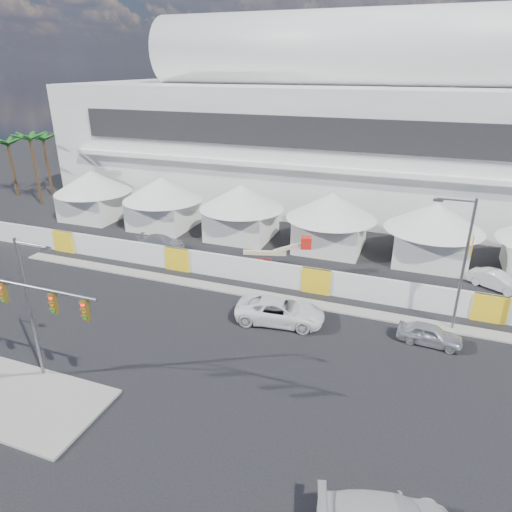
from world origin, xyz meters
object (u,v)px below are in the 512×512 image
at_px(sedan_silver, 430,334).
at_px(pickup_curb, 280,311).
at_px(lot_car_a, 496,281).
at_px(streetlight_median, 31,300).
at_px(streetlight_curb, 462,257).
at_px(boom_lift, 258,264).
at_px(lot_car_c, 161,242).

height_order(sedan_silver, pickup_curb, pickup_curb).
xyz_separation_m(pickup_curb, lot_car_a, (14.29, 10.69, -0.15)).
bearing_deg(pickup_curb, lot_car_a, -60.43).
relative_size(pickup_curb, streetlight_median, 0.74).
distance_m(sedan_silver, streetlight_curb, 5.23).
distance_m(streetlight_median, streetlight_curb, 25.15).
bearing_deg(boom_lift, lot_car_a, -3.14).
xyz_separation_m(pickup_curb, lot_car_c, (-14.68, 8.85, -0.19)).
relative_size(lot_car_c, streetlight_median, 0.55).
distance_m(pickup_curb, streetlight_curb, 12.03).
bearing_deg(lot_car_a, pickup_curb, 156.39).
bearing_deg(lot_car_c, sedan_silver, -118.10).
height_order(lot_car_a, streetlight_median, streetlight_median).
distance_m(lot_car_c, streetlight_median, 19.94).
height_order(pickup_curb, streetlight_curb, streetlight_curb).
distance_m(sedan_silver, streetlight_median, 23.30).
height_order(lot_car_a, boom_lift, boom_lift).
relative_size(streetlight_median, streetlight_curb, 0.91).
relative_size(sedan_silver, streetlight_curb, 0.44).
xyz_separation_m(streetlight_curb, boom_lift, (-14.82, 3.59, -4.29)).
relative_size(lot_car_a, streetlight_median, 0.51).
relative_size(pickup_curb, streetlight_curb, 0.67).
relative_size(lot_car_a, boom_lift, 0.61).
xyz_separation_m(pickup_curb, boom_lift, (-4.04, 6.69, 0.07)).
distance_m(lot_car_a, lot_car_c, 29.03).
xyz_separation_m(pickup_curb, streetlight_median, (-10.56, -10.21, 3.98)).
xyz_separation_m(streetlight_median, streetlight_curb, (21.34, 13.30, 0.38)).
bearing_deg(sedan_silver, streetlight_median, 122.92).
bearing_deg(sedan_silver, boom_lift, 70.83).
height_order(sedan_silver, lot_car_a, lot_car_a).
bearing_deg(streetlight_curb, lot_car_c, 167.27).
relative_size(streetlight_median, boom_lift, 1.19).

